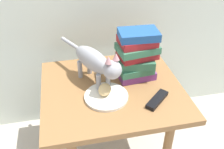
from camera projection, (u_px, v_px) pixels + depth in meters
name	position (u px, v px, depth m)	size (l,w,h in m)	color
side_table	(112.00, 99.00, 1.33)	(0.71, 0.63, 0.54)	olive
plate	(106.00, 96.00, 1.21)	(0.21, 0.21, 0.01)	silver
bread_roll	(105.00, 90.00, 1.21)	(0.08, 0.06, 0.05)	#E0BC7A
cat	(96.00, 62.00, 1.24)	(0.26, 0.43, 0.23)	#99999E
book_stack	(137.00, 55.00, 1.28)	(0.22, 0.17, 0.27)	#72337A
tv_remote	(157.00, 100.00, 1.19)	(0.15, 0.04, 0.02)	black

